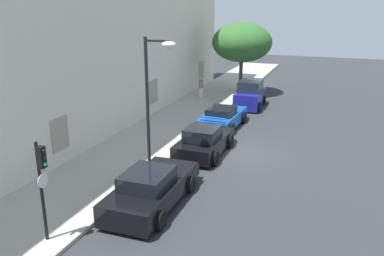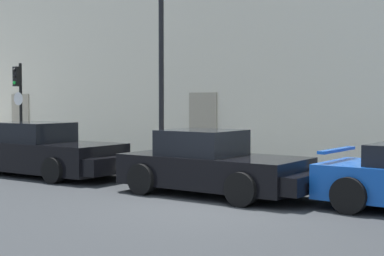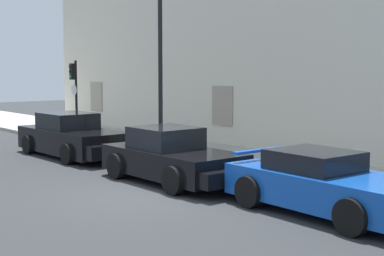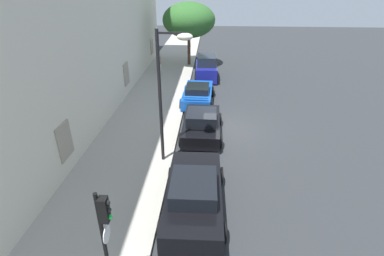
% 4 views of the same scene
% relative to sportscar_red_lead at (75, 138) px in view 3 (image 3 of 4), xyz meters
% --- Properties ---
extents(ground_plane, '(80.00, 80.00, 0.00)m').
position_rel_sportscar_red_lead_xyz_m(ground_plane, '(6.31, -1.39, -0.62)').
color(ground_plane, '#2B2D30').
extents(sidewalk, '(60.00, 4.22, 0.14)m').
position_rel_sportscar_red_lead_xyz_m(sidewalk, '(6.31, 3.29, -0.55)').
color(sidewalk, '#A8A399').
rests_on(sidewalk, ground).
extents(sportscar_red_lead, '(5.13, 2.22, 1.47)m').
position_rel_sportscar_red_lead_xyz_m(sportscar_red_lead, '(0.00, 0.00, 0.00)').
color(sportscar_red_lead, black).
rests_on(sportscar_red_lead, ground).
extents(sportscar_yellow_flank, '(4.49, 2.14, 1.43)m').
position_rel_sportscar_red_lead_xyz_m(sportscar_yellow_flank, '(5.65, -0.07, -0.00)').
color(sportscar_yellow_flank, black).
rests_on(sportscar_yellow_flank, ground).
extents(sportscar_white_middle, '(4.64, 2.18, 1.27)m').
position_rel_sportscar_red_lead_xyz_m(sportscar_white_middle, '(10.27, 0.34, -0.04)').
color(sportscar_white_middle, '#144CB2').
rests_on(sportscar_white_middle, ground).
extents(traffic_light, '(0.44, 0.36, 3.20)m').
position_rel_sportscar_red_lead_xyz_m(traffic_light, '(-3.56, 1.87, 1.70)').
color(traffic_light, black).
rests_on(traffic_light, sidewalk).
extents(street_lamp, '(0.44, 1.42, 5.70)m').
position_rel_sportscar_red_lead_xyz_m(street_lamp, '(2.77, 1.16, 3.45)').
color(street_lamp, black).
rests_on(street_lamp, sidewalk).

